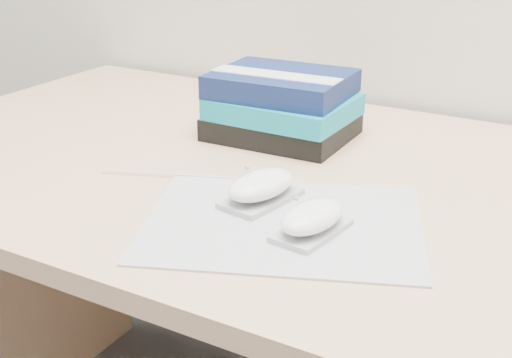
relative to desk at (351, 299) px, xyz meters
The scene contains 7 objects.
desk is the anchor object (origin of this frame).
mousepad 0.33m from the desk, 91.56° to the right, with size 0.35×0.27×0.00m, color gray.
mouse_rear 0.33m from the desk, 108.39° to the right, with size 0.08×0.13×0.05m.
mouse_front 0.36m from the desk, 81.06° to the right, with size 0.07×0.11×0.05m.
usb_cable 0.38m from the desk, 142.65° to the right, with size 0.00×0.00×0.20m, color silver.
book_stack 0.35m from the desk, 157.24° to the left, with size 0.24×0.19×0.11m.
pouch 0.34m from the desk, 162.16° to the left, with size 0.12×0.09×0.11m.
Camera 1 is at (0.38, 0.68, 1.13)m, focal length 50.00 mm.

